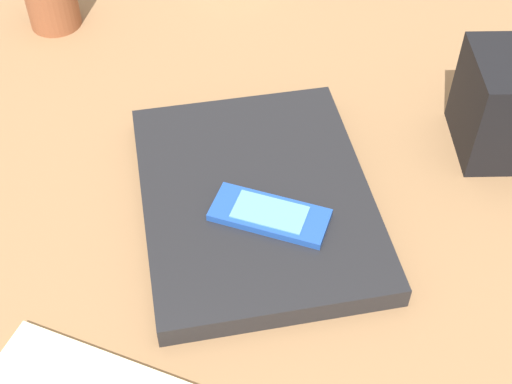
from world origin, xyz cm
name	(u,v)px	position (x,y,z in cm)	size (l,w,h in cm)	color
desk_surface	(214,213)	(0.00, 0.00, 1.50)	(120.00, 80.00, 3.00)	olive
laptop_closed	(256,197)	(-0.28, 4.57, 4.26)	(30.62, 23.83, 2.52)	black
cell_phone_on_laptop	(270,215)	(3.62, 6.29, 5.96)	(7.68, 12.74, 0.95)	#1E479E
desk_organizer	(505,104)	(-12.11, 31.40, 8.96)	(10.86, 9.03, 11.91)	black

